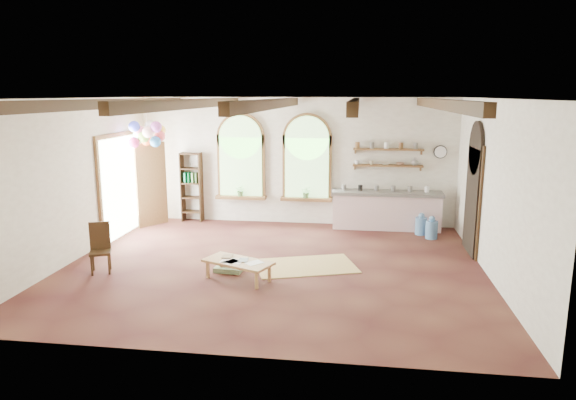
% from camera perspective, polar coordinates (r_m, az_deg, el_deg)
% --- Properties ---
extents(floor, '(8.00, 8.00, 0.00)m').
position_cam_1_polar(floor, '(10.03, -1.67, -7.37)').
color(floor, brown).
rests_on(floor, ground).
extents(ceiling_beams, '(6.20, 6.80, 0.18)m').
position_cam_1_polar(ceiling_beams, '(9.48, -1.78, 10.62)').
color(ceiling_beams, '#322110').
rests_on(ceiling_beams, ceiling).
extents(window_left, '(1.30, 0.28, 2.20)m').
position_cam_1_polar(window_left, '(13.22, -5.26, 4.50)').
color(window_left, brown).
rests_on(window_left, floor).
extents(window_right, '(1.30, 0.28, 2.20)m').
position_cam_1_polar(window_right, '(12.94, 2.12, 4.39)').
color(window_right, brown).
rests_on(window_right, floor).
extents(left_doorway, '(0.10, 1.90, 2.50)m').
position_cam_1_polar(left_doorway, '(12.63, -18.26, 1.41)').
color(left_doorway, brown).
rests_on(left_doorway, floor).
extents(right_doorway, '(0.10, 1.30, 2.40)m').
position_cam_1_polar(right_doorway, '(11.31, 19.78, -0.09)').
color(right_doorway, black).
rests_on(right_doorway, floor).
extents(kitchen_counter, '(2.68, 0.62, 0.94)m').
position_cam_1_polar(kitchen_counter, '(12.88, 10.87, -1.08)').
color(kitchen_counter, beige).
rests_on(kitchen_counter, floor).
extents(wall_shelf_lower, '(1.70, 0.24, 0.04)m').
position_cam_1_polar(wall_shelf_lower, '(12.86, 11.01, 3.77)').
color(wall_shelf_lower, brown).
rests_on(wall_shelf_lower, wall_back).
extents(wall_shelf_upper, '(1.70, 0.24, 0.04)m').
position_cam_1_polar(wall_shelf_upper, '(12.82, 11.08, 5.54)').
color(wall_shelf_upper, brown).
rests_on(wall_shelf_upper, wall_back).
extents(wall_clock, '(0.32, 0.04, 0.32)m').
position_cam_1_polar(wall_clock, '(13.02, 16.57, 5.15)').
color(wall_clock, black).
rests_on(wall_clock, wall_back).
extents(bookshelf, '(0.53, 0.32, 1.80)m').
position_cam_1_polar(bookshelf, '(13.58, -10.65, 1.42)').
color(bookshelf, '#322110').
rests_on(bookshelf, floor).
extents(coffee_table, '(1.37, 1.01, 0.35)m').
position_cam_1_polar(coffee_table, '(9.28, -5.56, -6.98)').
color(coffee_table, '#A2884A').
rests_on(coffee_table, floor).
extents(side_chair, '(0.49, 0.49, 0.94)m').
position_cam_1_polar(side_chair, '(10.25, -20.09, -6.09)').
color(side_chair, '#322110').
rests_on(side_chair, floor).
extents(floor_mat, '(2.16, 1.71, 0.02)m').
position_cam_1_polar(floor_mat, '(10.04, 1.97, -7.32)').
color(floor_mat, tan).
rests_on(floor_mat, floor).
extents(floor_cushion, '(0.56, 0.56, 0.09)m').
position_cam_1_polar(floor_cushion, '(9.89, -6.40, -7.45)').
color(floor_cushion, gray).
rests_on(floor_cushion, floor).
extents(water_jug_a, '(0.27, 0.27, 0.53)m').
position_cam_1_polar(water_jug_a, '(12.58, 14.56, -2.72)').
color(water_jug_a, '#5281B1').
rests_on(water_jug_a, floor).
extents(water_jug_b, '(0.28, 0.28, 0.53)m').
position_cam_1_polar(water_jug_b, '(12.29, 15.66, -3.10)').
color(water_jug_b, '#5281B1').
rests_on(water_jug_b, floor).
extents(balloon_cluster, '(0.89, 0.89, 1.16)m').
position_cam_1_polar(balloon_cluster, '(12.70, -15.38, 7.10)').
color(balloon_cluster, white).
rests_on(balloon_cluster, floor).
extents(table_book, '(0.19, 0.26, 0.02)m').
position_cam_1_polar(table_book, '(9.52, -7.28, -6.21)').
color(table_book, olive).
rests_on(table_book, coffee_table).
extents(tablet, '(0.19, 0.25, 0.01)m').
position_cam_1_polar(tablet, '(9.28, -4.97, -6.67)').
color(tablet, black).
rests_on(tablet, coffee_table).
extents(potted_plant_left, '(0.27, 0.23, 0.30)m').
position_cam_1_polar(potted_plant_left, '(13.24, -5.30, 1.09)').
color(potted_plant_left, '#598C4C').
rests_on(potted_plant_left, window_left).
extents(potted_plant_right, '(0.27, 0.23, 0.30)m').
position_cam_1_polar(potted_plant_right, '(12.96, 2.04, 0.90)').
color(potted_plant_right, '#598C4C').
rests_on(potted_plant_right, window_right).
extents(shelf_cup_a, '(0.12, 0.10, 0.10)m').
position_cam_1_polar(shelf_cup_a, '(12.84, 7.67, 4.17)').
color(shelf_cup_a, white).
rests_on(shelf_cup_a, wall_shelf_lower).
extents(shelf_cup_b, '(0.10, 0.10, 0.09)m').
position_cam_1_polar(shelf_cup_b, '(12.84, 9.24, 4.12)').
color(shelf_cup_b, beige).
rests_on(shelf_cup_b, wall_shelf_lower).
extents(shelf_bowl_a, '(0.22, 0.22, 0.05)m').
position_cam_1_polar(shelf_bowl_a, '(12.86, 10.79, 3.98)').
color(shelf_bowl_a, beige).
rests_on(shelf_bowl_a, wall_shelf_lower).
extents(shelf_bowl_b, '(0.20, 0.20, 0.06)m').
position_cam_1_polar(shelf_bowl_b, '(12.88, 12.35, 3.95)').
color(shelf_bowl_b, '#8C664C').
rests_on(shelf_bowl_b, wall_shelf_lower).
extents(shelf_vase, '(0.18, 0.18, 0.19)m').
position_cam_1_polar(shelf_vase, '(12.90, 13.92, 4.18)').
color(shelf_vase, slate).
rests_on(shelf_vase, wall_shelf_lower).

